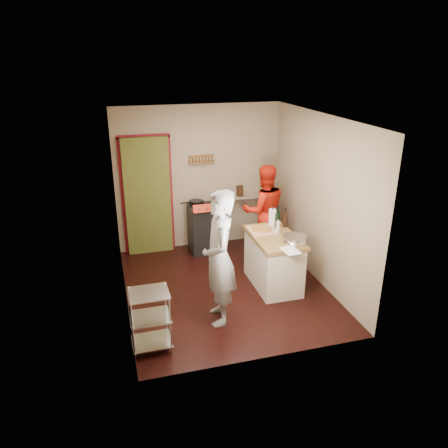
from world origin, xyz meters
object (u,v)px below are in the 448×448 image
Objects in this scene: wire_shelving at (150,318)px; person_red at (264,211)px; stove at (207,228)px; person_stripe at (219,258)px; island at (274,259)px.

wire_shelving is 3.21m from person_red.
person_red is (2.28, 2.23, 0.38)m from wire_shelving.
stove is 0.61× the size of person_red.
person_stripe is at bearing 56.97° from person_red.
wire_shelving is at bearing -61.88° from person_stripe.
wire_shelving is at bearing 46.79° from person_red.
stove is 2.94m from wire_shelving.
island is 0.77× the size of person_red.
stove is at bearing 177.01° from person_stripe.
person_stripe is (-0.36, -2.23, 0.47)m from stove.
person_red is at bearing 150.66° from person_stripe.
person_red is (1.31, 1.84, -0.10)m from person_stripe.
person_stripe is at bearing -99.08° from stove.
stove is 2.31m from person_stripe.
stove is 1.26× the size of wire_shelving.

